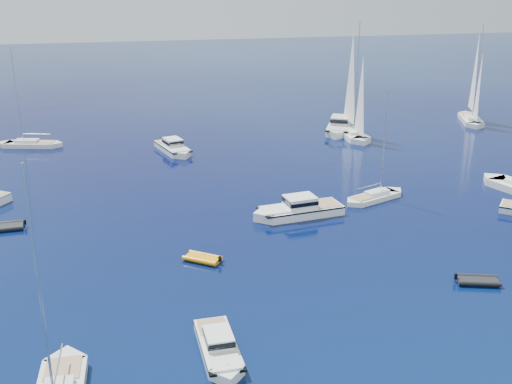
% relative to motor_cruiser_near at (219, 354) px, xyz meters
% --- Properties ---
extents(ground, '(400.00, 400.00, 0.00)m').
position_rel_motor_cruiser_near_xyz_m(ground, '(9.00, -1.37, 0.00)').
color(ground, '#08254C').
rests_on(ground, ground).
extents(motor_cruiser_near, '(2.45, 7.62, 1.99)m').
position_rel_motor_cruiser_near_xyz_m(motor_cruiser_near, '(0.00, 0.00, 0.00)').
color(motor_cruiser_near, white).
rests_on(motor_cruiser_near, ground).
extents(motor_cruiser_centre, '(10.43, 4.31, 2.66)m').
position_rel_motor_cruiser_near_xyz_m(motor_cruiser_centre, '(11.98, 21.87, 0.00)').
color(motor_cruiser_centre, white).
rests_on(motor_cruiser_centre, ground).
extents(motor_cruiser_distant, '(8.25, 11.88, 3.02)m').
position_rel_motor_cruiser_near_xyz_m(motor_cruiser_distant, '(28.61, 54.23, 0.00)').
color(motor_cruiser_distant, silver).
rests_on(motor_cruiser_distant, ground).
extents(motor_cruiser_horizon, '(5.13, 9.57, 2.40)m').
position_rel_motor_cruiser_near_xyz_m(motor_cruiser_horizon, '(2.10, 48.43, 0.00)').
color(motor_cruiser_horizon, white).
rests_on(motor_cruiser_horizon, ground).
extents(sailboat_centre, '(8.70, 5.21, 12.48)m').
position_rel_motor_cruiser_near_xyz_m(sailboat_centre, '(21.53, 24.49, 0.00)').
color(sailboat_centre, white).
rests_on(sailboat_centre, ground).
extents(sailboat_sails_r, '(3.44, 12.14, 17.73)m').
position_rel_motor_cruiser_near_xyz_m(sailboat_sails_r, '(29.20, 50.89, 0.00)').
color(sailboat_sails_r, white).
rests_on(sailboat_sails_r, ground).
extents(sailboat_far_l, '(10.17, 5.09, 14.47)m').
position_rel_motor_cruiser_near_xyz_m(sailboat_far_l, '(-17.57, 55.90, 0.00)').
color(sailboat_far_l, silver).
rests_on(sailboat_far_l, ground).
extents(sailboat_sails_far, '(6.82, 11.54, 16.54)m').
position_rel_motor_cruiser_near_xyz_m(sailboat_sails_far, '(52.16, 55.25, 0.00)').
color(sailboat_sails_far, silver).
rests_on(sailboat_sails_far, ground).
extents(tender_yellow, '(3.81, 3.52, 0.95)m').
position_rel_motor_cruiser_near_xyz_m(tender_yellow, '(0.96, 13.80, 0.00)').
color(tender_yellow, orange).
rests_on(tender_yellow, ground).
extents(tender_grey_near, '(3.93, 2.92, 0.95)m').
position_rel_motor_cruiser_near_xyz_m(tender_grey_near, '(21.77, 4.83, 0.00)').
color(tender_grey_near, black).
rests_on(tender_grey_near, ground).
extents(tender_grey_far, '(4.42, 2.46, 0.95)m').
position_rel_motor_cruiser_near_xyz_m(tender_grey_far, '(-16.92, 25.08, 0.00)').
color(tender_grey_far, black).
rests_on(tender_grey_far, ground).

